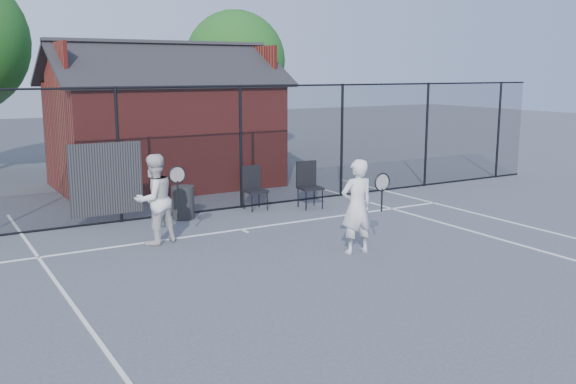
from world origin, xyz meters
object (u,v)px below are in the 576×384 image
chair_right (310,186)px  waste_bin (183,203)px  clubhouse (164,131)px  chair_left (255,189)px  player_front (357,206)px  player_back (154,199)px

chair_right → waste_bin: 3.16m
chair_right → waste_bin: (-3.12, 0.50, -0.18)m
chair_right → clubhouse: bearing=117.4°
clubhouse → chair_right: (1.93, -4.90, -1.05)m
chair_left → chair_right: size_ratio=0.93×
clubhouse → chair_left: clubhouse is taller
chair_left → waste_bin: (-1.86, 0.00, -0.15)m
waste_bin → player_front: bearing=-67.8°
chair_right → waste_bin: size_ratio=1.49×
chair_left → chair_right: chair_right is taller
player_front → player_back: player_back is taller
player_front → player_back: bearing=140.0°
clubhouse → waste_bin: clubhouse is taller
chair_left → clubhouse: bearing=98.2°
player_back → chair_right: 4.57m
clubhouse → chair_left: size_ratio=6.23×
chair_left → player_front: bearing=-92.3°
clubhouse → waste_bin: 4.72m
chair_left → waste_bin: bearing=179.4°
chair_left → chair_right: bearing=-22.3°
player_back → chair_left: player_back is taller
clubhouse → player_front: clubhouse is taller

